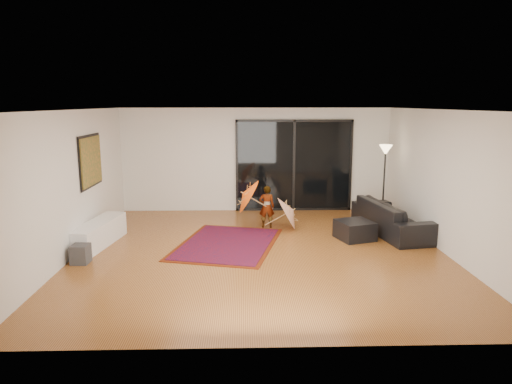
{
  "coord_description": "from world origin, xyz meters",
  "views": [
    {
      "loc": [
        -0.33,
        -8.39,
        2.83
      ],
      "look_at": [
        -0.08,
        0.4,
        1.1
      ],
      "focal_mm": 32.0,
      "sensor_mm": 36.0,
      "label": 1
    }
  ],
  "objects_px": {
    "sofa": "(392,217)",
    "child": "(267,207)",
    "media_console": "(98,234)",
    "ottoman": "(355,230)"
  },
  "relations": [
    {
      "from": "media_console",
      "to": "ottoman",
      "type": "xyz_separation_m",
      "value": [
        5.26,
        0.29,
        -0.05
      ]
    },
    {
      "from": "media_console",
      "to": "child",
      "type": "bearing_deg",
      "value": 28.72
    },
    {
      "from": "child",
      "to": "sofa",
      "type": "bearing_deg",
      "value": 171.05
    },
    {
      "from": "media_console",
      "to": "child",
      "type": "relative_size",
      "value": 1.81
    },
    {
      "from": "media_console",
      "to": "child",
      "type": "xyz_separation_m",
      "value": [
        3.45,
        1.27,
        0.24
      ]
    },
    {
      "from": "sofa",
      "to": "ottoman",
      "type": "relative_size",
      "value": 3.48
    },
    {
      "from": "sofa",
      "to": "ottoman",
      "type": "distance_m",
      "value": 1.06
    },
    {
      "from": "sofa",
      "to": "child",
      "type": "xyz_separation_m",
      "value": [
        -2.75,
        0.52,
        0.14
      ]
    },
    {
      "from": "media_console",
      "to": "ottoman",
      "type": "distance_m",
      "value": 5.26
    },
    {
      "from": "ottoman",
      "to": "media_console",
      "type": "bearing_deg",
      "value": -176.89
    }
  ]
}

